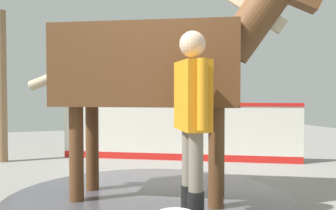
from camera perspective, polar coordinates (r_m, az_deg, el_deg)
name	(u,v)px	position (r m, az deg, el deg)	size (l,w,h in m)	color
ground_plane	(169,194)	(4.75, 0.09, -13.01)	(16.00, 16.00, 0.02)	gray
wet_patch	(149,198)	(4.56, -2.83, -13.52)	(3.30, 3.30, 0.00)	#4C4C54
barrier_wall	(178,134)	(6.84, 1.53, -4.26)	(3.73, 2.19, 1.03)	silver
roof_post_far	(2,86)	(7.25, -23.32, 2.53)	(0.16, 0.16, 2.61)	olive
horse	(160,66)	(4.37, -1.24, 5.80)	(3.06, 1.99, 2.62)	brown
handler	(192,113)	(3.46, 3.62, -1.20)	(0.29, 0.69, 1.76)	black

